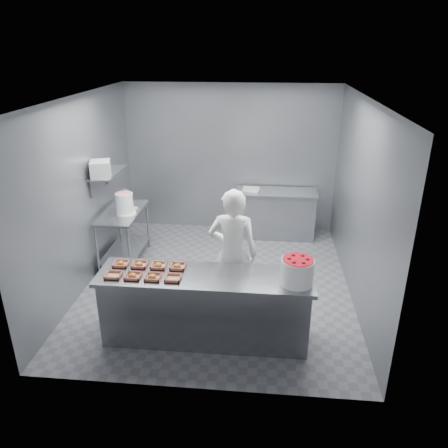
{
  "coord_description": "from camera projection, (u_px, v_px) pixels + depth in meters",
  "views": [
    {
      "loc": [
        0.67,
        -5.88,
        3.49
      ],
      "look_at": [
        0.12,
        -0.2,
        1.09
      ],
      "focal_mm": 35.0,
      "sensor_mm": 36.0,
      "label": 1
    }
  ],
  "objects": [
    {
      "name": "floor",
      "position": [
        218.0,
        283.0,
        6.8
      ],
      "size": [
        4.5,
        4.5,
        0.0
      ],
      "primitive_type": "plane",
      "color": "#4C4C51",
      "rests_on": "ground"
    },
    {
      "name": "ceiling",
      "position": [
        217.0,
        97.0,
        5.72
      ],
      "size": [
        4.5,
        4.5,
        0.0
      ],
      "primitive_type": "plane",
      "rotation": [
        3.14,
        0.0,
        0.0
      ],
      "color": "white",
      "rests_on": "wall_back"
    },
    {
      "name": "wall_back",
      "position": [
        230.0,
        159.0,
        8.33
      ],
      "size": [
        4.0,
        0.04,
        2.8
      ],
      "primitive_type": "cube",
      "color": "slate",
      "rests_on": "ground"
    },
    {
      "name": "wall_left",
      "position": [
        83.0,
        194.0,
        6.44
      ],
      "size": [
        0.04,
        4.5,
        2.8
      ],
      "primitive_type": "cube",
      "color": "slate",
      "rests_on": "ground"
    },
    {
      "name": "wall_right",
      "position": [
        360.0,
        203.0,
        6.08
      ],
      "size": [
        0.04,
        4.5,
        2.8
      ],
      "primitive_type": "cube",
      "color": "slate",
      "rests_on": "ground"
    },
    {
      "name": "service_counter",
      "position": [
        206.0,
        307.0,
        5.39
      ],
      "size": [
        2.6,
        0.7,
        0.9
      ],
      "color": "slate",
      "rests_on": "ground"
    },
    {
      "name": "prep_table",
      "position": [
        123.0,
        229.0,
        7.27
      ],
      "size": [
        0.6,
        1.2,
        0.9
      ],
      "color": "slate",
      "rests_on": "ground"
    },
    {
      "name": "back_counter",
      "position": [
        276.0,
        214.0,
        8.29
      ],
      "size": [
        1.5,
        0.6,
        0.9
      ],
      "color": "slate",
      "rests_on": "ground"
    },
    {
      "name": "wall_shelf",
      "position": [
        107.0,
        173.0,
        6.92
      ],
      "size": [
        0.35,
        0.9,
        0.03
      ],
      "primitive_type": "cube",
      "color": "slate",
      "rests_on": "wall_left"
    },
    {
      "name": "tray_0",
      "position": [
        113.0,
        275.0,
        5.17
      ],
      "size": [
        0.19,
        0.18,
        0.04
      ],
      "color": "tan",
      "rests_on": "service_counter"
    },
    {
      "name": "tray_1",
      "position": [
        133.0,
        276.0,
        5.15
      ],
      "size": [
        0.19,
        0.18,
        0.06
      ],
      "color": "tan",
      "rests_on": "service_counter"
    },
    {
      "name": "tray_2",
      "position": [
        153.0,
        277.0,
        5.13
      ],
      "size": [
        0.19,
        0.18,
        0.06
      ],
      "color": "tan",
      "rests_on": "service_counter"
    },
    {
      "name": "tray_3",
      "position": [
        173.0,
        278.0,
        5.11
      ],
      "size": [
        0.19,
        0.18,
        0.04
      ],
      "color": "tan",
      "rests_on": "service_counter"
    },
    {
      "name": "tray_4",
      "position": [
        121.0,
        264.0,
        5.44
      ],
      "size": [
        0.19,
        0.18,
        0.06
      ],
      "color": "tan",
      "rests_on": "service_counter"
    },
    {
      "name": "tray_5",
      "position": [
        140.0,
        264.0,
        5.42
      ],
      "size": [
        0.19,
        0.18,
        0.06
      ],
      "color": "tan",
      "rests_on": "service_counter"
    },
    {
      "name": "tray_6",
      "position": [
        159.0,
        265.0,
        5.39
      ],
      "size": [
        0.19,
        0.18,
        0.06
      ],
      "color": "tan",
      "rests_on": "service_counter"
    },
    {
      "name": "tray_7",
      "position": [
        178.0,
        266.0,
        5.37
      ],
      "size": [
        0.19,
        0.18,
        0.06
      ],
      "color": "tan",
      "rests_on": "service_counter"
    },
    {
      "name": "worker",
      "position": [
        233.0,
        254.0,
        5.74
      ],
      "size": [
        0.69,
        0.49,
        1.79
      ],
      "primitive_type": "imported",
      "rotation": [
        0.0,
        0.0,
        3.05
      ],
      "color": "white",
      "rests_on": "ground"
    },
    {
      "name": "strawberry_tub",
      "position": [
        297.0,
        271.0,
        4.98
      ],
      "size": [
        0.38,
        0.38,
        0.31
      ],
      "color": "white",
      "rests_on": "service_counter"
    },
    {
      "name": "glaze_bucket",
      "position": [
        125.0,
        203.0,
        6.98
      ],
      "size": [
        0.29,
        0.28,
        0.43
      ],
      "color": "white",
      "rests_on": "prep_table"
    },
    {
      "name": "bucket_lid",
      "position": [
        126.0,
        213.0,
        7.06
      ],
      "size": [
        0.42,
        0.42,
        0.02
      ],
      "primitive_type": "cylinder",
      "rotation": [
        0.0,
        0.0,
        0.43
      ],
      "color": "white",
      "rests_on": "prep_table"
    },
    {
      "name": "rag",
      "position": [
        132.0,
        208.0,
        7.25
      ],
      "size": [
        0.18,
        0.16,
        0.02
      ],
      "primitive_type": "cube",
      "rotation": [
        0.0,
        0.0,
        -0.23
      ],
      "color": "#CCB28C",
      "rests_on": "prep_table"
    },
    {
      "name": "appliance",
      "position": [
        100.0,
        169.0,
        6.61
      ],
      "size": [
        0.38,
        0.4,
        0.25
      ],
      "primitive_type": "cube",
      "rotation": [
        0.0,
        0.0,
        0.3
      ],
      "color": "gray",
      "rests_on": "wall_shelf"
    },
    {
      "name": "paper_stack",
      "position": [
        251.0,
        189.0,
        8.15
      ],
      "size": [
        0.33,
        0.26,
        0.05
      ],
      "primitive_type": "cube",
      "rotation": [
        0.0,
        0.0,
        -0.15
      ],
      "color": "silver",
      "rests_on": "back_counter"
    }
  ]
}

